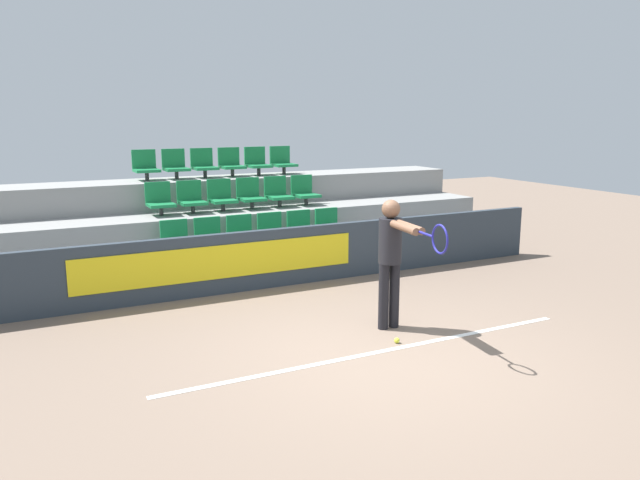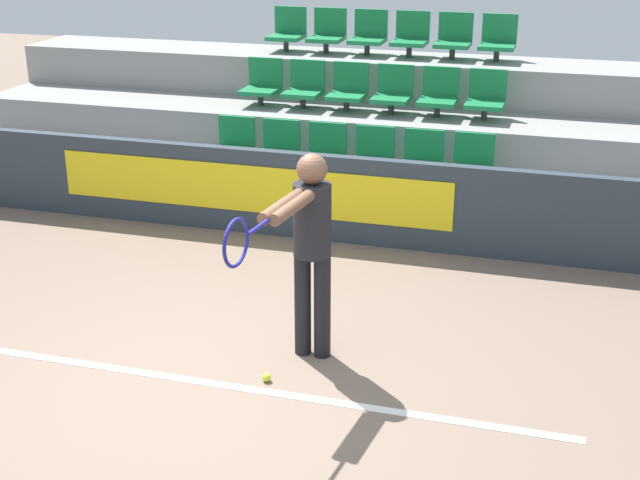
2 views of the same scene
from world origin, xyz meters
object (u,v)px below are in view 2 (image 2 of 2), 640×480
at_px(stadium_chair_4, 421,160).
at_px(stadium_chair_11, 486,97).
at_px(stadium_chair_5, 472,164).
at_px(tennis_ball, 267,377).
at_px(stadium_chair_6, 262,84).
at_px(stadium_chair_15, 411,37).
at_px(stadium_chair_17, 498,40).
at_px(stadium_chair_3, 372,156).
at_px(tennis_player, 308,239).
at_px(stadium_chair_10, 439,95).
at_px(stadium_chair_1, 278,148).
at_px(stadium_chair_13, 328,33).
at_px(stadium_chair_7, 305,87).
at_px(stadium_chair_14, 369,35).
at_px(stadium_chair_0, 233,145).
at_px(stadium_chair_8, 348,89).
at_px(stadium_chair_9, 393,92).
at_px(stadium_chair_2, 325,152).
at_px(stadium_chair_12, 288,31).
at_px(stadium_chair_16, 454,38).

height_order(stadium_chair_4, stadium_chair_11, stadium_chair_11).
relative_size(stadium_chair_5, tennis_ball, 8.25).
bearing_deg(stadium_chair_5, stadium_chair_6, 159.35).
relative_size(stadium_chair_15, stadium_chair_17, 1.00).
relative_size(stadium_chair_3, tennis_player, 0.33).
distance_m(stadium_chair_3, stadium_chair_10, 1.25).
bearing_deg(stadium_chair_17, stadium_chair_1, -136.70).
distance_m(stadium_chair_3, stadium_chair_13, 2.50).
bearing_deg(stadium_chair_7, stadium_chair_6, 180.00).
bearing_deg(stadium_chair_13, stadium_chair_11, -25.23).
xyz_separation_m(stadium_chair_14, tennis_ball, (0.59, -5.68, -1.69)).
relative_size(stadium_chair_6, stadium_chair_13, 1.00).
height_order(stadium_chair_0, stadium_chair_1, same).
distance_m(stadium_chair_14, stadium_chair_17, 1.61).
bearing_deg(stadium_chair_5, stadium_chair_8, 147.86).
bearing_deg(stadium_chair_9, stadium_chair_2, -117.95).
bearing_deg(stadium_chair_17, stadium_chair_14, 180.00).
bearing_deg(stadium_chair_2, stadium_chair_8, 90.00).
distance_m(stadium_chair_3, stadium_chair_12, 2.77).
bearing_deg(stadium_chair_0, stadium_chair_10, 25.23).
bearing_deg(stadium_chair_10, stadium_chair_17, 62.05).
height_order(stadium_chair_11, stadium_chair_12, stadium_chair_12).
distance_m(stadium_chair_0, stadium_chair_14, 2.50).
relative_size(stadium_chair_9, tennis_ball, 8.25).
xyz_separation_m(stadium_chair_1, stadium_chair_17, (2.15, 2.03, 0.98)).
xyz_separation_m(stadium_chair_15, stadium_chair_17, (1.08, 0.00, 0.00)).
height_order(stadium_chair_7, stadium_chair_17, stadium_chair_17).
bearing_deg(stadium_chair_13, stadium_chair_4, -51.48).
distance_m(stadium_chair_1, stadium_chair_5, 2.15).
xyz_separation_m(stadium_chair_11, stadium_chair_12, (-2.69, 1.01, 0.49)).
height_order(stadium_chair_8, stadium_chair_11, same).
bearing_deg(tennis_ball, stadium_chair_4, 82.43).
bearing_deg(stadium_chair_9, stadium_chair_13, 136.70).
height_order(stadium_chair_4, stadium_chair_17, stadium_chair_17).
relative_size(stadium_chair_1, stadium_chair_4, 1.00).
bearing_deg(stadium_chair_16, stadium_chair_6, -154.77).
bearing_deg(stadium_chair_13, stadium_chair_12, 180.00).
bearing_deg(stadium_chair_4, stadium_chair_10, 90.00).
xyz_separation_m(stadium_chair_3, stadium_chair_16, (0.54, 2.03, 0.98)).
relative_size(stadium_chair_13, stadium_chair_14, 1.00).
relative_size(stadium_chair_7, stadium_chair_8, 1.00).
distance_m(stadium_chair_11, tennis_player, 4.32).
distance_m(stadium_chair_11, stadium_chair_14, 1.97).
relative_size(stadium_chair_9, stadium_chair_10, 1.00).
relative_size(stadium_chair_3, stadium_chair_8, 1.00).
xyz_separation_m(stadium_chair_3, stadium_chair_6, (-1.61, 1.01, 0.49)).
bearing_deg(tennis_player, stadium_chair_16, 94.06).
relative_size(stadium_chair_7, tennis_ball, 8.25).
height_order(stadium_chair_0, tennis_ball, stadium_chair_0).
bearing_deg(stadium_chair_14, stadium_chair_15, 0.00).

